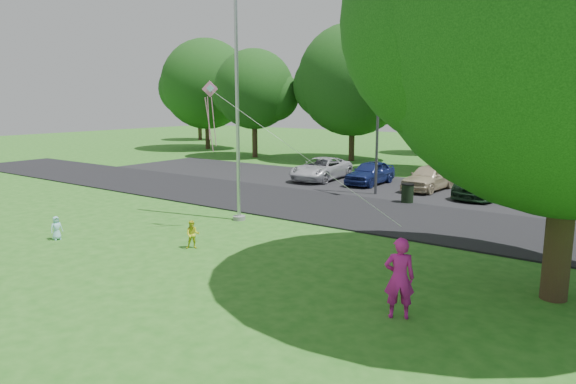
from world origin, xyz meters
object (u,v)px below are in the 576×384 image
Objects in this scene: child_blue at (56,228)px; kite at (215,105)px; child_yellow at (193,235)px; woman at (399,278)px; trash_can at (407,194)px; flagpole at (237,114)px; street_lamp at (382,115)px; big_tree at (576,8)px.

child_blue is 0.09× the size of kite.
kite is at bearing 71.50° from child_yellow.
woman reaches higher than child_yellow.
child_yellow is 4.57m from kite.
trash_can is at bearing -20.53° from child_blue.
child_yellow is 0.10× the size of kite.
child_blue is at bearing -118.07° from flagpole.
woman is 12.08m from child_blue.
street_lamp is 7.16× the size of child_yellow.
flagpole is 1.13× the size of kite.
flagpole is 10.72m from woman.
kite is at bearing -49.15° from woman.
big_tree is at bearing -29.55° from kite.
big_tree is (11.43, -1.86, 2.50)m from flagpole.
child_blue is (-4.52, -1.97, -0.05)m from child_yellow.
big_tree reaches higher than street_lamp.
woman is 9.52m from kite.
street_lamp is (2.25, 7.91, -0.20)m from flagpole.
woman is (4.81, -11.90, 0.44)m from trash_can.
woman is 2.23× the size of child_blue.
child_yellow is 4.93m from child_blue.
kite is (-8.27, 3.03, 3.63)m from woman.
flagpole reaches higher than kite.
street_lamp is 12.32m from child_yellow.
child_blue is at bearing -119.50° from trash_can.
trash_can is at bearing 38.78° from kite.
trash_can is 0.08× the size of big_tree.
woman is (6.68, -12.87, -3.06)m from street_lamp.
street_lamp is 8.10× the size of child_blue.
trash_can is 11.15m from child_yellow.
child_blue is (-14.54, -3.98, -6.26)m from big_tree.
flagpole reaches higher than child_yellow.
woman is at bearing -50.05° from kite.
flagpole is 5.52× the size of woman.
flagpole reaches higher than trash_can.
trash_can is (4.12, 6.95, -3.70)m from flagpole.
big_tree is 16.32m from child_blue.
kite is (0.66, -1.93, 0.37)m from flagpole.
kite is (-1.59, -9.84, 0.57)m from street_lamp.
street_lamp reaches higher than woman.
flagpole is 11.84m from big_tree.
trash_can is 1.14× the size of child_blue.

